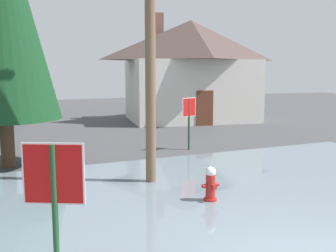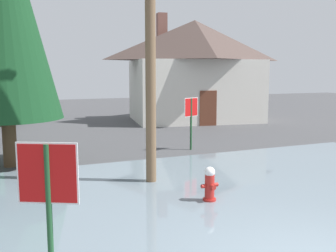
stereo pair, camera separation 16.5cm
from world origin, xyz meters
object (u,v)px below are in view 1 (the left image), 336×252
pine_tree_tall_left (0,4)px  house (191,69)px  fire_hydrant (211,185)px  utility_pole (150,4)px  stop_sign_near (54,189)px  stop_sign_far (189,113)px

pine_tree_tall_left → house: bearing=38.2°
fire_hydrant → utility_pole: 4.89m
stop_sign_near → stop_sign_far: bearing=53.4°
fire_hydrant → house: (6.80, 14.34, 2.80)m
fire_hydrant → house: 16.12m
stop_sign_far → utility_pole: bearing=-129.3°
fire_hydrant → pine_tree_tall_left: bearing=126.8°
utility_pole → stop_sign_far: bearing=50.7°
pine_tree_tall_left → stop_sign_far: bearing=1.5°
stop_sign_near → utility_pole: (3.18, 4.66, 3.27)m
utility_pole → house: 14.45m
pine_tree_tall_left → fire_hydrant: bearing=-53.2°
stop_sign_near → house: size_ratio=0.24×
stop_sign_far → pine_tree_tall_left: pine_tree_tall_left is taller
house → pine_tree_tall_left: pine_tree_tall_left is taller
stop_sign_near → house: (10.66, 16.92, 1.69)m
fire_hydrant → house: house is taller
fire_hydrant → stop_sign_far: stop_sign_far is taller
stop_sign_near → pine_tree_tall_left: 8.99m
fire_hydrant → house: size_ratio=0.10×
stop_sign_near → pine_tree_tall_left: pine_tree_tall_left is taller
stop_sign_near → fire_hydrant: (3.87, 2.58, -1.11)m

